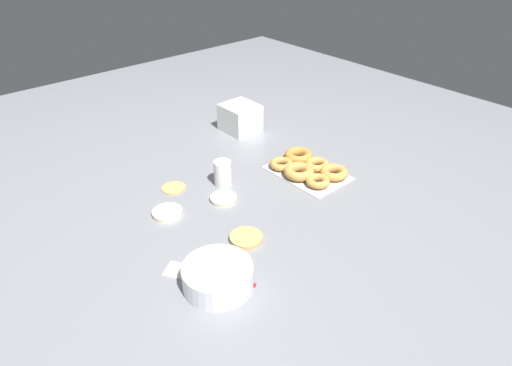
{
  "coord_description": "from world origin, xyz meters",
  "views": [
    {
      "loc": [
        -0.99,
        0.75,
        0.84
      ],
      "look_at": [
        -0.02,
        -0.1,
        0.04
      ],
      "focal_mm": 32.0,
      "sensor_mm": 36.0,
      "label": 1
    }
  ],
  "objects_px": {
    "donut_tray": "(308,168)",
    "pancake_1": "(167,213)",
    "batter_bowl": "(218,276)",
    "spatula": "(195,273)",
    "pancake_0": "(246,238)",
    "pancake_2": "(174,187)",
    "container_stack": "(240,118)",
    "paper_cup": "(223,173)",
    "pancake_3": "(224,199)"
  },
  "relations": [
    {
      "from": "batter_bowl",
      "to": "paper_cup",
      "type": "height_order",
      "value": "paper_cup"
    },
    {
      "from": "pancake_0",
      "to": "paper_cup",
      "type": "distance_m",
      "value": 0.32
    },
    {
      "from": "pancake_0",
      "to": "spatula",
      "type": "height_order",
      "value": "pancake_0"
    },
    {
      "from": "paper_cup",
      "to": "pancake_0",
      "type": "bearing_deg",
      "value": 154.35
    },
    {
      "from": "batter_bowl",
      "to": "container_stack",
      "type": "xyz_separation_m",
      "value": [
        0.68,
        -0.63,
        0.03
      ]
    },
    {
      "from": "batter_bowl",
      "to": "spatula",
      "type": "relative_size",
      "value": 0.8
    },
    {
      "from": "batter_bowl",
      "to": "container_stack",
      "type": "bearing_deg",
      "value": -43.12
    },
    {
      "from": "pancake_2",
      "to": "paper_cup",
      "type": "distance_m",
      "value": 0.17
    },
    {
      "from": "container_stack",
      "to": "spatula",
      "type": "relative_size",
      "value": 0.63
    },
    {
      "from": "donut_tray",
      "to": "pancake_1",
      "type": "bearing_deg",
      "value": 78.06
    },
    {
      "from": "pancake_1",
      "to": "pancake_3",
      "type": "xyz_separation_m",
      "value": [
        -0.05,
        -0.18,
        -0.0
      ]
    },
    {
      "from": "pancake_1",
      "to": "pancake_2",
      "type": "distance_m",
      "value": 0.15
    },
    {
      "from": "container_stack",
      "to": "spatula",
      "type": "bearing_deg",
      "value": 132.7
    },
    {
      "from": "batter_bowl",
      "to": "pancake_0",
      "type": "bearing_deg",
      "value": -61.66
    },
    {
      "from": "donut_tray",
      "to": "container_stack",
      "type": "xyz_separation_m",
      "value": [
        0.43,
        -0.04,
        0.04
      ]
    },
    {
      "from": "batter_bowl",
      "to": "pancake_1",
      "type": "bearing_deg",
      "value": -10.96
    },
    {
      "from": "pancake_0",
      "to": "container_stack",
      "type": "xyz_separation_m",
      "value": [
        0.58,
        -0.46,
        0.05
      ]
    },
    {
      "from": "pancake_2",
      "to": "spatula",
      "type": "height_order",
      "value": "pancake_2"
    },
    {
      "from": "pancake_2",
      "to": "container_stack",
      "type": "height_order",
      "value": "container_stack"
    },
    {
      "from": "paper_cup",
      "to": "batter_bowl",
      "type": "bearing_deg",
      "value": 140.73
    },
    {
      "from": "pancake_3",
      "to": "batter_bowl",
      "type": "distance_m",
      "value": 0.39
    },
    {
      "from": "pancake_0",
      "to": "batter_bowl",
      "type": "xyz_separation_m",
      "value": [
        -0.09,
        0.17,
        0.02
      ]
    },
    {
      "from": "container_stack",
      "to": "paper_cup",
      "type": "height_order",
      "value": "container_stack"
    },
    {
      "from": "pancake_3",
      "to": "donut_tray",
      "type": "distance_m",
      "value": 0.34
    },
    {
      "from": "pancake_1",
      "to": "spatula",
      "type": "relative_size",
      "value": 0.42
    },
    {
      "from": "spatula",
      "to": "batter_bowl",
      "type": "bearing_deg",
      "value": 161.94
    },
    {
      "from": "container_stack",
      "to": "donut_tray",
      "type": "bearing_deg",
      "value": 174.13
    },
    {
      "from": "pancake_2",
      "to": "donut_tray",
      "type": "bearing_deg",
      "value": -118.15
    },
    {
      "from": "pancake_1",
      "to": "donut_tray",
      "type": "relative_size",
      "value": 0.34
    },
    {
      "from": "pancake_0",
      "to": "pancake_3",
      "type": "distance_m",
      "value": 0.22
    },
    {
      "from": "donut_tray",
      "to": "paper_cup",
      "type": "xyz_separation_m",
      "value": [
        0.14,
        0.28,
        0.03
      ]
    },
    {
      "from": "pancake_0",
      "to": "batter_bowl",
      "type": "bearing_deg",
      "value": 118.34
    },
    {
      "from": "pancake_2",
      "to": "container_stack",
      "type": "xyz_separation_m",
      "value": [
        0.21,
        -0.47,
        0.05
      ]
    },
    {
      "from": "pancake_1",
      "to": "paper_cup",
      "type": "relative_size",
      "value": 1.07
    },
    {
      "from": "pancake_3",
      "to": "container_stack",
      "type": "bearing_deg",
      "value": -45.49
    },
    {
      "from": "donut_tray",
      "to": "spatula",
      "type": "height_order",
      "value": "donut_tray"
    },
    {
      "from": "pancake_0",
      "to": "pancake_2",
      "type": "distance_m",
      "value": 0.38
    },
    {
      "from": "pancake_1",
      "to": "donut_tray",
      "type": "bearing_deg",
      "value": -101.94
    },
    {
      "from": "pancake_0",
      "to": "donut_tray",
      "type": "bearing_deg",
      "value": -70.37
    },
    {
      "from": "pancake_0",
      "to": "pancake_1",
      "type": "relative_size",
      "value": 1.02
    },
    {
      "from": "pancake_2",
      "to": "pancake_3",
      "type": "relative_size",
      "value": 0.93
    },
    {
      "from": "pancake_0",
      "to": "paper_cup",
      "type": "height_order",
      "value": "paper_cup"
    },
    {
      "from": "container_stack",
      "to": "spatula",
      "type": "distance_m",
      "value": 0.89
    },
    {
      "from": "paper_cup",
      "to": "pancake_1",
      "type": "bearing_deg",
      "value": 96.57
    },
    {
      "from": "pancake_3",
      "to": "spatula",
      "type": "height_order",
      "value": "pancake_3"
    },
    {
      "from": "pancake_1",
      "to": "pancake_3",
      "type": "relative_size",
      "value": 1.08
    },
    {
      "from": "donut_tray",
      "to": "paper_cup",
      "type": "bearing_deg",
      "value": 63.65
    },
    {
      "from": "paper_cup",
      "to": "spatula",
      "type": "xyz_separation_m",
      "value": [
        -0.31,
        0.33,
        -0.04
      ]
    },
    {
      "from": "pancake_2",
      "to": "pancake_3",
      "type": "distance_m",
      "value": 0.19
    },
    {
      "from": "pancake_1",
      "to": "container_stack",
      "type": "bearing_deg",
      "value": -60.12
    }
  ]
}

